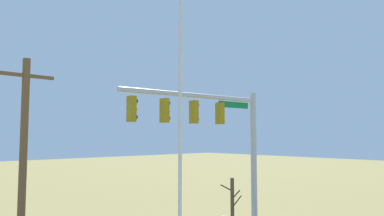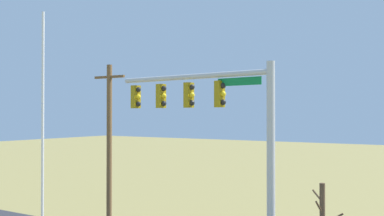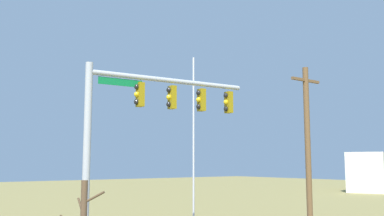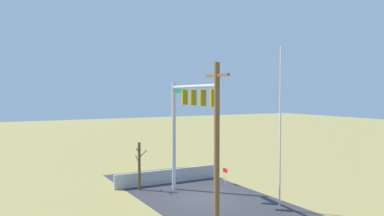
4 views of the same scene
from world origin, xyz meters
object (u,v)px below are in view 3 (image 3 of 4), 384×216
Objects in this scene: flagpole at (194,146)px; distant_building at (372,172)px; utility_pole at (308,154)px; signal_mast at (141,122)px.

flagpole reaches higher than distant_building.
flagpole is at bearing 179.07° from distant_building.
flagpole reaches higher than utility_pole.
distant_building is at bearing -160.30° from flagpole.
signal_mast is 7.83m from utility_pole.
flagpole is 6.14m from utility_pole.
signal_mast is at bearing -179.24° from distant_building.
signal_mast is 0.74× the size of distant_building.
flagpole is at bearing -69.66° from utility_pole.
distant_building is (-43.00, -15.40, -2.13)m from flagpole.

